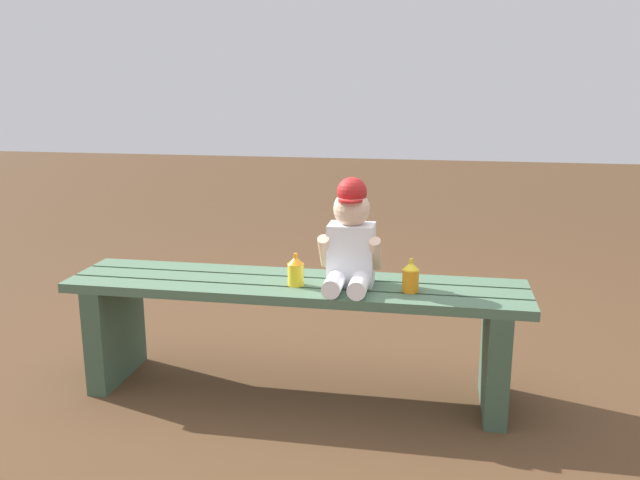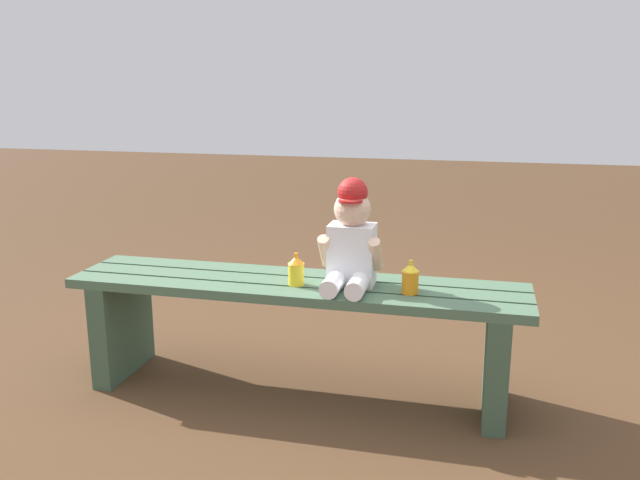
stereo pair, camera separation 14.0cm
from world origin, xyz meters
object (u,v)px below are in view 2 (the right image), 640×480
Objects in this scene: sippy_cup_left at (296,270)px; park_bench at (296,316)px; child_figure at (351,240)px; sippy_cup_right at (410,278)px.

park_bench is at bearing 106.94° from sippy_cup_left.
child_figure is 0.26m from sippy_cup_right.
sippy_cup_left and sippy_cup_right have the same top height.
sippy_cup_left reaches higher than park_bench.
park_bench is 4.32× the size of child_figure.
child_figure is at bearing 169.74° from sippy_cup_right.
sippy_cup_left is at bearing -168.45° from child_figure.
child_figure is at bearing -1.00° from park_bench.
park_bench is 0.20m from sippy_cup_left.
child_figure reaches higher than sippy_cup_right.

